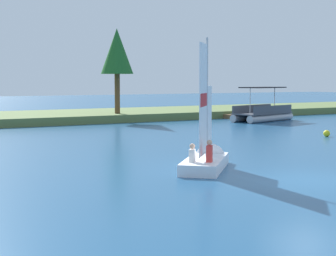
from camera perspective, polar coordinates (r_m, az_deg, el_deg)
ground_plane at (r=18.89m, az=14.41°, el=-5.35°), size 200.00×200.00×0.00m
shore_bank at (r=45.47m, az=-13.23°, el=1.11°), size 80.00×10.16×0.63m
shoreline_tree_midright at (r=44.42m, az=-5.40°, el=7.97°), size 2.64×2.64×6.90m
wooden_dock at (r=46.59m, az=7.95°, el=1.13°), size 1.82×4.43×0.38m
sailboat at (r=21.08m, az=4.18°, el=-2.98°), size 3.80×3.96×5.37m
pontoon_boat at (r=45.03m, az=9.93°, el=1.58°), size 6.32×3.82×2.80m
channel_buoy at (r=33.49m, az=16.38°, el=-0.55°), size 0.40×0.40×0.40m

